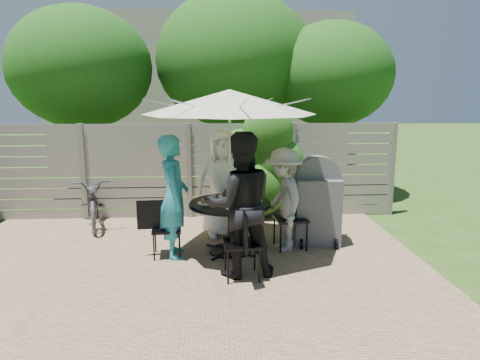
{
  "coord_description": "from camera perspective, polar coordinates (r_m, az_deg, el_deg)",
  "views": [
    {
      "loc": [
        0.52,
        -5.16,
        2.38
      ],
      "look_at": [
        0.89,
        1.25,
        1.09
      ],
      "focal_mm": 32.0,
      "sensor_mm": 36.0,
      "label": 1
    }
  ],
  "objects": [
    {
      "name": "chair_right",
      "position": [
        6.76,
        6.85,
        -6.68
      ],
      "size": [
        0.73,
        0.52,
        0.99
      ],
      "rotation": [
        0.0,
        0.0,
        3.24
      ],
      "color": "black",
      "rests_on": "ground"
    },
    {
      "name": "plate_extra",
      "position": [
        6.15,
        0.77,
        -3.36
      ],
      "size": [
        0.24,
        0.24,
        0.06
      ],
      "color": "white",
      "rests_on": "patio_table"
    },
    {
      "name": "umbrella",
      "position": [
        6.21,
        -1.4,
        10.34
      ],
      "size": [
        2.83,
        2.83,
        2.45
      ],
      "rotation": [
        0.0,
        0.0,
        0.13
      ],
      "color": "silver",
      "rests_on": "ground"
    },
    {
      "name": "syrup_jug",
      "position": [
        6.43,
        -1.94,
        -2.21
      ],
      "size": [
        0.09,
        0.09,
        0.16
      ],
      "primitive_type": "cylinder",
      "color": "#59280C",
      "rests_on": "patio_table"
    },
    {
      "name": "chair_front",
      "position": [
        5.66,
        0.27,
        -10.32
      ],
      "size": [
        0.49,
        0.71,
        0.97
      ],
      "rotation": [
        0.0,
        0.0,
        1.63
      ],
      "color": "black",
      "rests_on": "ground"
    },
    {
      "name": "bicycle",
      "position": [
        8.3,
        -18.92,
        -2.65
      ],
      "size": [
        1.06,
        1.86,
        0.92
      ],
      "primitive_type": "imported",
      "rotation": [
        0.0,
        0.0,
        0.27
      ],
      "color": "#333338",
      "rests_on": "ground"
    },
    {
      "name": "person_left",
      "position": [
        6.31,
        -8.81,
        -2.27
      ],
      "size": [
        0.52,
        0.71,
        1.82
      ],
      "primitive_type": "imported",
      "rotation": [
        0.0,
        0.0,
        7.98
      ],
      "color": "teal",
      "rests_on": "ground"
    },
    {
      "name": "person_front",
      "position": [
        5.57,
        0.03,
        -3.39
      ],
      "size": [
        1.02,
        0.84,
        1.92
      ],
      "primitive_type": "imported",
      "rotation": [
        0.0,
        0.0,
        3.27
      ],
      "color": "black",
      "rests_on": "ground"
    },
    {
      "name": "plate_front",
      "position": [
        6.06,
        -0.79,
        -3.58
      ],
      "size": [
        0.26,
        0.26,
        0.06
      ],
      "color": "white",
      "rests_on": "patio_table"
    },
    {
      "name": "glass_right",
      "position": [
        6.54,
        0.76,
        -2.06
      ],
      "size": [
        0.07,
        0.07,
        0.14
      ],
      "primitive_type": "cylinder",
      "color": "silver",
      "rests_on": "patio_table"
    },
    {
      "name": "person_right",
      "position": [
        6.59,
        5.81,
        -2.62
      ],
      "size": [
        0.72,
        1.1,
        1.59
      ],
      "primitive_type": "imported",
      "rotation": [
        0.0,
        0.0,
        4.84
      ],
      "color": "#9D9D99",
      "rests_on": "ground"
    },
    {
      "name": "person_back",
      "position": [
        7.18,
        -2.41,
        -0.48
      ],
      "size": [
        0.96,
        0.69,
        1.82
      ],
      "primitive_type": "imported",
      "rotation": [
        0.0,
        0.0,
        6.41
      ],
      "color": "white",
      "rests_on": "ground"
    },
    {
      "name": "patio_table",
      "position": [
        6.47,
        -1.33,
        -5.04
      ],
      "size": [
        1.35,
        1.35,
        0.79
      ],
      "rotation": [
        0.0,
        0.0,
        0.13
      ],
      "color": "black",
      "rests_on": "ground"
    },
    {
      "name": "chair_back",
      "position": [
        7.47,
        -2.5,
        -5.22
      ],
      "size": [
        0.42,
        0.61,
        0.83
      ],
      "rotation": [
        0.0,
        0.0,
        4.75
      ],
      "color": "black",
      "rests_on": "ground"
    },
    {
      "name": "backyard_envelope",
      "position": [
        15.46,
        -4.99,
        12.13
      ],
      "size": [
        60.0,
        60.0,
        5.0
      ],
      "color": "#2C4816",
      "rests_on": "ground"
    },
    {
      "name": "glass_left",
      "position": [
        6.26,
        -3.54,
        -2.7
      ],
      "size": [
        0.07,
        0.07,
        0.14
      ],
      "primitive_type": "cylinder",
      "color": "silver",
      "rests_on": "patio_table"
    },
    {
      "name": "plate_back",
      "position": [
        6.75,
        -1.83,
        -2.04
      ],
      "size": [
        0.26,
        0.26,
        0.06
      ],
      "color": "white",
      "rests_on": "patio_table"
    },
    {
      "name": "coffee_cup",
      "position": [
        6.62,
        -0.79,
        -1.98
      ],
      "size": [
        0.08,
        0.08,
        0.12
      ],
      "primitive_type": "cylinder",
      "color": "#C6B293",
      "rests_on": "patio_table"
    },
    {
      "name": "glass_front",
      "position": [
        6.16,
        0.01,
        -2.89
      ],
      "size": [
        0.07,
        0.07,
        0.14
      ],
      "primitive_type": "cylinder",
      "color": "silver",
      "rests_on": "patio_table"
    },
    {
      "name": "plate_left",
      "position": [
        6.36,
        -4.55,
        -2.91
      ],
      "size": [
        0.26,
        0.26,
        0.06
      ],
      "color": "white",
      "rests_on": "patio_table"
    },
    {
      "name": "bbq_grill",
      "position": [
        6.94,
        10.22,
        -3.23
      ],
      "size": [
        0.74,
        0.59,
        1.44
      ],
      "rotation": [
        0.0,
        0.0,
        -0.07
      ],
      "color": "#525357",
      "rests_on": "ground"
    },
    {
      "name": "chair_left",
      "position": [
        6.49,
        -9.84,
        -7.88
      ],
      "size": [
        0.65,
        0.45,
        0.87
      ],
      "rotation": [
        0.0,
        0.0,
        6.36
      ],
      "color": "black",
      "rests_on": "ground"
    },
    {
      "name": "plate_right",
      "position": [
        6.47,
        1.81,
        -2.63
      ],
      "size": [
        0.26,
        0.26,
        0.06
      ],
      "color": "white",
      "rests_on": "patio_table"
    }
  ]
}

